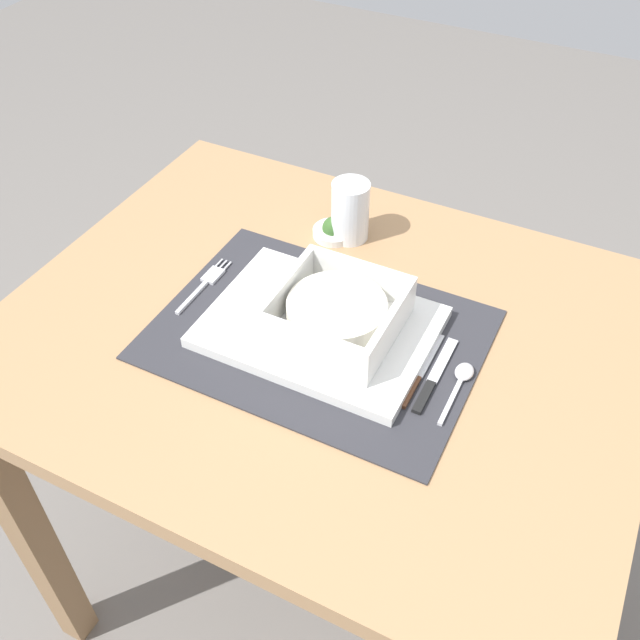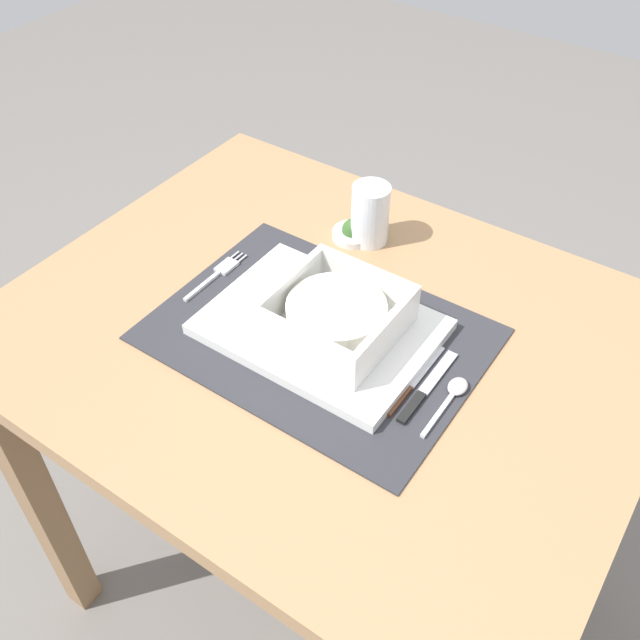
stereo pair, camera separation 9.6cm
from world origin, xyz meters
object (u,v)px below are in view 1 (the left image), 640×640
Objects in this scene: dining_table at (323,383)px; drinking_glass at (350,213)px; spoon at (462,376)px; butter_knife at (433,379)px; fork at (207,282)px; porridge_bowl at (337,315)px; condiment_saucer at (334,230)px; bread_knife at (419,374)px.

drinking_glass reaches higher than dining_table.
butter_knife is (-0.03, -0.02, -0.00)m from spoon.
fork is (-0.20, 0.00, 0.12)m from dining_table.
porridge_bowl is 2.42× the size of condiment_saucer.
condiment_saucer is (-0.08, 0.20, 0.13)m from dining_table.
drinking_glass is (0.14, 0.20, 0.04)m from fork.
condiment_saucer is at bearing 134.56° from butter_knife.
butter_knife is 0.34m from condiment_saucer.
porridge_bowl is 0.18m from spoon.
butter_knife reaches higher than dining_table.
butter_knife is at bearing -6.88° from porridge_bowl.
condiment_saucer is (-0.23, 0.23, 0.00)m from bread_knife.
butter_knife is at bearing -9.30° from dining_table.
bread_knife is at bearing 174.90° from butter_knife.
dining_table is at bearing 167.15° from butter_knife.
condiment_saucer is (-0.28, 0.21, 0.00)m from spoon.
condiment_saucer is at bearing 112.05° from dining_table.
fork is 0.35m from bread_knife.
spoon is 0.35m from condiment_saucer.
spoon is at bearing -1.43° from fork.
spoon is 1.17× the size of drinking_glass.
butter_knife is 0.02m from bread_knife.
condiment_saucer is at bearing -158.31° from drinking_glass.
bread_knife is at bearing -7.71° from porridge_bowl.
drinking_glass is at bearing 137.70° from spoon.
dining_table is 6.70× the size of fork.
spoon reaches higher than butter_knife.
dining_table is at bearing -1.06° from fork.
fork is 1.35× the size of drinking_glass.
butter_knife and bread_knife have the same top height.
condiment_saucer reaches higher than bread_knife.
bread_knife is (0.15, -0.03, 0.12)m from dining_table.
porridge_bowl is 1.23× the size of fork.
bread_knife is 0.32m from condiment_saucer.
spoon is (0.18, 0.00, -0.04)m from porridge_bowl.
dining_table is at bearing -67.95° from condiment_saucer.
porridge_bowl is 0.15m from butter_knife.
spoon reaches higher than fork.
spoon is (0.20, -0.01, 0.13)m from dining_table.
dining_table is 0.16m from porridge_bowl.
drinking_glass reaches higher than fork.
porridge_bowl is 1.15× the size of bread_knife.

